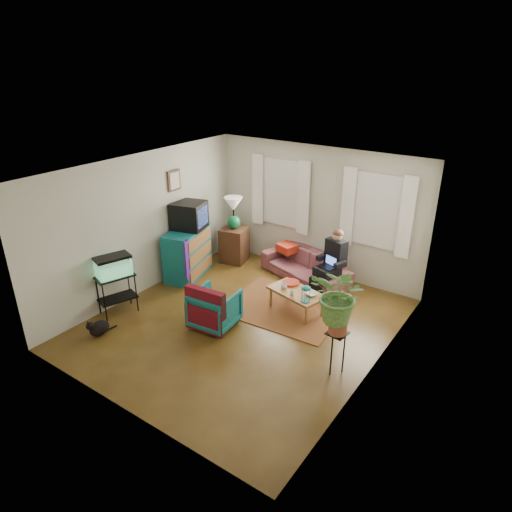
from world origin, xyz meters
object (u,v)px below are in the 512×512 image
Objects in this scene: plant_stand at (336,352)px; sofa at (305,262)px; aquarium_stand at (117,294)px; side_table at (234,245)px; coffee_table at (296,301)px; armchair at (215,307)px; dresser at (188,253)px.

sofa is at bearing 127.51° from plant_stand.
plant_stand is (3.83, 0.67, -0.03)m from aquarium_stand.
plant_stand is at bearing -32.45° from side_table.
sofa is 1.31m from coffee_table.
aquarium_stand reaches higher than plant_stand.
plant_stand is at bearing -35.44° from sofa.
plant_stand is (2.18, 0.03, -0.03)m from armchair.
armchair is at bearing -59.77° from side_table.
aquarium_stand is 3.89m from plant_stand.
coffee_table is at bearing 53.66° from aquarium_stand.
dresser is at bearing -166.14° from coffee_table.
plant_stand is (3.82, -1.11, -0.17)m from dresser.
side_table is at bearing 147.55° from plant_stand.
aquarium_stand is at bearing -107.40° from sofa.
armchair is at bearing -113.80° from coffee_table.
aquarium_stand is 1.08× the size of plant_stand.
aquarium_stand is 1.78m from armchair.
aquarium_stand is at bearing 15.78° from armchair.
plant_stand is (1.78, -2.32, -0.05)m from sofa.
dresser is at bearing 108.12° from aquarium_stand.
side_table is 1.07× the size of armchair.
sofa is 2.91× the size of plant_stand.
armchair reaches higher than plant_stand.
coffee_table is at bearing 139.09° from plant_stand.
sofa is 2.52× the size of side_table.
side_table is 0.69× the size of dresser.
armchair is (-0.40, -2.35, -0.02)m from sofa.
side_table is 0.78× the size of coffee_table.
sofa is 2.38m from dresser.
dresser is at bearing 163.75° from plant_stand.
side_table reaches higher than armchair.
side_table reaches higher than aquarium_stand.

